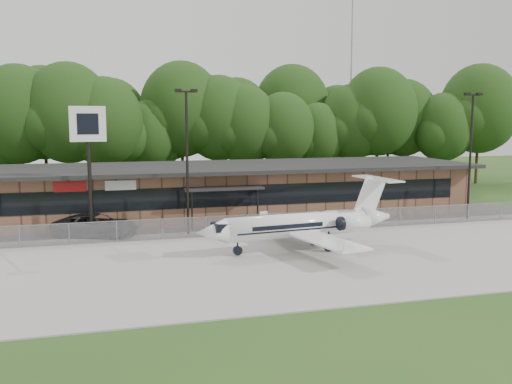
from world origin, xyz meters
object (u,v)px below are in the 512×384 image
object	(u,v)px
suv	(96,225)
terminal	(232,189)
pole_sign	(88,138)
business_jet	(304,226)

from	to	relation	value
suv	terminal	bearing A→B (deg)	-39.65
terminal	pole_sign	world-z (taller)	pole_sign
terminal	suv	bearing A→B (deg)	-150.36
business_jet	suv	world-z (taller)	business_jet
suv	business_jet	bearing A→B (deg)	-101.40
terminal	business_jet	xyz separation A→B (m)	(1.20, -14.29, -0.57)
business_jet	pole_sign	size ratio (longest dim) A/B	1.48
business_jet	suv	distance (m)	14.79
pole_sign	business_jet	bearing A→B (deg)	-34.46
terminal	pole_sign	size ratio (longest dim) A/B	4.54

